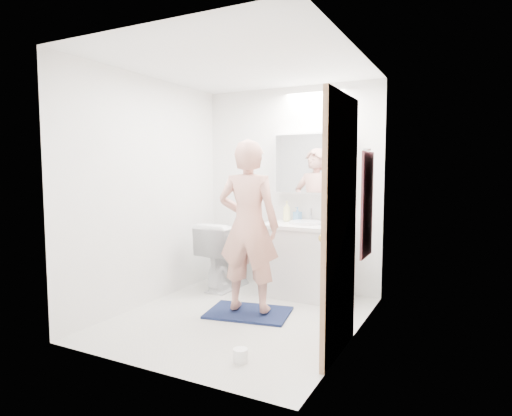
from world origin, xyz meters
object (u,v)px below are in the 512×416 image
Objects in this scene: medicine_cabinet at (312,163)px; soap_bottle_a at (287,211)px; person at (248,226)px; toothbrush_cup at (330,220)px; toilet at (227,255)px; soap_bottle_b at (297,214)px; vanity_cabinet at (304,262)px; toilet_paper_roll at (240,355)px.

medicine_cabinet reaches higher than soap_bottle_a.
person reaches higher than toothbrush_cup.
person reaches higher than toilet.
medicine_cabinet is 3.66× the size of soap_bottle_a.
soap_bottle_a is 0.13m from soap_bottle_b.
soap_bottle_b is at bearing -157.55° from toilet.
toilet is at bearing -166.99° from toothbrush_cup.
soap_bottle_a is (-0.28, 0.15, 0.55)m from vanity_cabinet.
toilet is at bearing -159.52° from soap_bottle_b.
toothbrush_cup reaches higher than vanity_cabinet.
vanity_cabinet is 0.95m from toilet.
soap_bottle_a is at bearing -178.90° from toothbrush_cup.
vanity_cabinet is at bearing 95.81° from toilet_paper_roll.
medicine_cabinet is at bearing 168.10° from toothbrush_cup.
soap_bottle_a is (-0.28, -0.06, -0.56)m from medicine_cabinet.
toilet_paper_roll is (0.18, -1.80, -0.34)m from vanity_cabinet.
soap_bottle_b is 1.56× the size of toilet_paper_roll.
vanity_cabinet is 5.26× the size of soap_bottle_b.
toilet is (-0.95, -0.11, 0.01)m from vanity_cabinet.
toilet is 2.06m from toilet_paper_roll.
toilet is 1.10m from person.
medicine_cabinet is 5.14× the size of soap_bottle_b.
toilet_paper_roll is (0.34, -1.98, -0.86)m from soap_bottle_b.
person is (-0.27, -1.04, -0.62)m from medicine_cabinet.
soap_bottle_a is 2.19m from toilet_paper_roll.
toilet reaches higher than vanity_cabinet.
person reaches higher than soap_bottle_b.
toilet is (-0.95, -0.33, -1.10)m from medicine_cabinet.
soap_bottle_b is (0.12, 0.03, -0.03)m from soap_bottle_a.
vanity_cabinet is 0.57m from soap_bottle_b.
medicine_cabinet reaches higher than vanity_cabinet.
toothbrush_cup is (0.51, 0.99, -0.02)m from person.
medicine_cabinet is 1.24m from person.
toothbrush_cup is 2.12m from toilet_paper_roll.
toothbrush_cup is (0.24, -0.05, -0.63)m from medicine_cabinet.
person is at bearing 135.48° from toilet.
soap_bottle_a is at bearing -166.19° from soap_bottle_b.
toothbrush_cup is at bearing 33.18° from vanity_cabinet.
soap_bottle_b reaches higher than toothbrush_cup.
toilet is at bearing 123.80° from toilet_paper_roll.
medicine_cabinet is at bearing 95.00° from toilet_paper_roll.
medicine_cabinet reaches higher than toilet_paper_roll.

